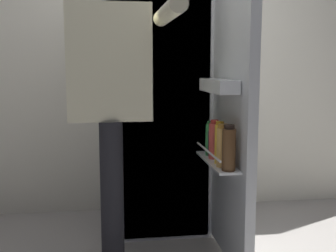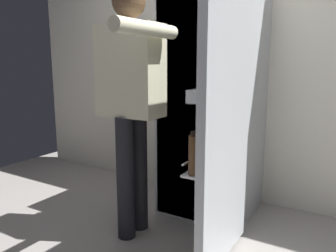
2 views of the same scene
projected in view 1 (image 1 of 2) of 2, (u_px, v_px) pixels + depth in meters
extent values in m
cube|color=silver|center=(148.00, 53.00, 3.17)|extent=(4.40, 0.10, 2.41)
cube|color=silver|center=(154.00, 105.00, 2.86)|extent=(0.67, 0.64, 1.68)
cube|color=white|center=(159.00, 110.00, 2.55)|extent=(0.63, 0.01, 1.64)
cube|color=white|center=(159.00, 110.00, 2.60)|extent=(0.59, 0.09, 0.01)
cube|color=silver|center=(233.00, 115.00, 2.28)|extent=(0.05, 0.66, 1.63)
cube|color=white|center=(217.00, 162.00, 2.30)|extent=(0.12, 0.54, 0.01)
cylinder|color=silver|center=(208.00, 151.00, 2.29)|extent=(0.01, 0.52, 0.01)
cube|color=white|center=(218.00, 86.00, 2.24)|extent=(0.10, 0.46, 0.07)
cylinder|color=#DB4C47|center=(214.00, 141.00, 2.34)|extent=(0.06, 0.06, 0.20)
cylinder|color=#B22D28|center=(215.00, 122.00, 2.33)|extent=(0.04, 0.04, 0.02)
cylinder|color=gold|center=(219.00, 144.00, 2.23)|extent=(0.05, 0.05, 0.21)
cylinder|color=#BC8419|center=(220.00, 123.00, 2.21)|extent=(0.04, 0.04, 0.02)
cylinder|color=green|center=(210.00, 140.00, 2.43)|extent=(0.06, 0.06, 0.18)
cylinder|color=#195B28|center=(211.00, 123.00, 2.42)|extent=(0.04, 0.04, 0.02)
cylinder|color=brown|center=(229.00, 150.00, 2.07)|extent=(0.07, 0.07, 0.21)
cylinder|color=black|center=(229.00, 127.00, 2.05)|extent=(0.05, 0.05, 0.02)
cylinder|color=#333842|center=(212.00, 143.00, 2.43)|extent=(0.06, 0.06, 0.15)
cylinder|color=silver|center=(212.00, 129.00, 2.41)|extent=(0.04, 0.04, 0.02)
cylinder|color=tan|center=(223.00, 148.00, 2.15)|extent=(0.07, 0.07, 0.20)
cylinder|color=#996623|center=(224.00, 126.00, 2.14)|extent=(0.06, 0.06, 0.02)
cylinder|color=gold|center=(138.00, 102.00, 2.57)|extent=(0.07, 0.07, 0.08)
cylinder|color=black|center=(112.00, 192.00, 2.31)|extent=(0.12, 0.12, 0.83)
cylinder|color=black|center=(112.00, 200.00, 2.16)|extent=(0.12, 0.12, 0.83)
cube|color=beige|center=(109.00, 63.00, 2.14)|extent=(0.42, 0.22, 0.59)
cylinder|color=beige|center=(109.00, 67.00, 2.35)|extent=(0.08, 0.08, 0.55)
cylinder|color=beige|center=(169.00, 12.00, 1.94)|extent=(0.08, 0.55, 0.08)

